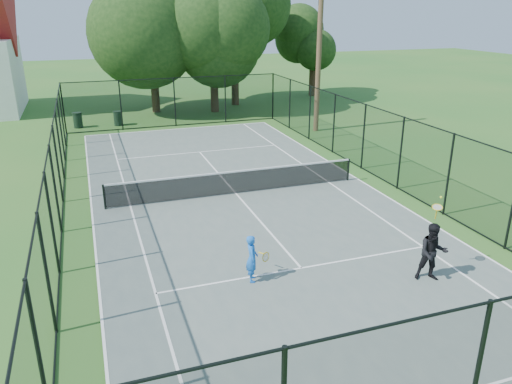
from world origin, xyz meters
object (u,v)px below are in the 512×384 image
object	(u,v)px
tennis_net	(236,181)
player_black	(433,252)
player_blue	(252,258)
trash_bin_right	(118,118)
trash_bin_left	(78,120)
utility_pole	(319,58)

from	to	relation	value
tennis_net	player_black	bearing A→B (deg)	-69.37
player_blue	trash_bin_right	bearing A→B (deg)	95.13
trash_bin_left	trash_bin_right	xyz separation A→B (m)	(2.40, -0.15, -0.02)
utility_pole	player_black	world-z (taller)	utility_pole
tennis_net	utility_pole	distance (m)	12.46
trash_bin_left	player_black	size ratio (longest dim) A/B	0.43
tennis_net	player_blue	world-z (taller)	player_blue
trash_bin_right	utility_pole	bearing A→B (deg)	-25.60
trash_bin_right	player_blue	world-z (taller)	player_blue
utility_pole	tennis_net	bearing A→B (deg)	-130.81
trash_bin_right	player_blue	distance (m)	21.00
tennis_net	trash_bin_left	world-z (taller)	tennis_net
tennis_net	trash_bin_right	size ratio (longest dim) A/B	11.09
tennis_net	player_blue	xyz separation A→B (m)	(-1.53, -6.56, 0.14)
tennis_net	utility_pole	bearing A→B (deg)	49.19
tennis_net	utility_pole	size ratio (longest dim) A/B	1.19
trash_bin_right	utility_pole	world-z (taller)	utility_pole
tennis_net	trash_bin_left	distance (m)	15.62
trash_bin_left	player_blue	distance (m)	21.49
tennis_net	player_black	xyz separation A→B (m)	(3.05, -8.09, 0.30)
utility_pole	player_blue	distance (m)	18.47
player_black	trash_bin_left	bearing A→B (deg)	111.40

